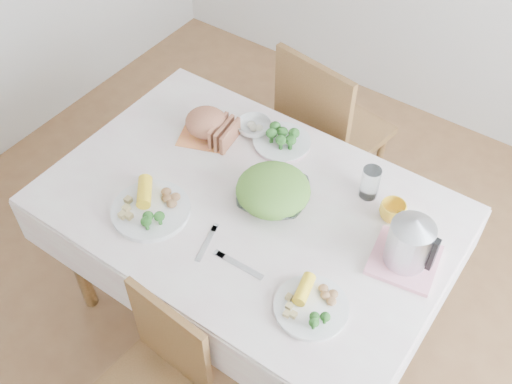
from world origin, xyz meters
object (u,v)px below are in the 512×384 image
Objects in this scene: dinner_plate_left at (151,211)px; electric_kettle at (410,240)px; salad_bowl at (273,196)px; chair_far at (334,132)px; dining_table at (249,264)px; yellow_mug at (393,211)px; dinner_plate_right at (311,307)px.

dinner_plate_left is 0.93m from electric_kettle.
salad_bowl is 1.24× the size of electric_kettle.
dinner_plate_left is at bearing -157.64° from electric_kettle.
electric_kettle is at bearing 141.32° from chair_far.
chair_far is at bearing 133.21° from electric_kettle.
chair_far is at bearing 100.83° from salad_bowl.
dinner_plate_left is at bearing -137.69° from dining_table.
dinner_plate_left is 0.88m from yellow_mug.
yellow_mug is (0.47, 0.24, 0.43)m from dining_table.
chair_far is at bearing 132.75° from yellow_mug.
yellow_mug is (0.55, -0.59, 0.34)m from chair_far.
chair_far is 3.74× the size of salad_bowl.
electric_kettle is at bearing -50.48° from yellow_mug.
chair_far reaches higher than dinner_plate_right.
salad_bowl is 0.53m from electric_kettle.
yellow_mug reaches higher than dining_table.
dining_table is 14.28× the size of yellow_mug.
salad_bowl is 1.07× the size of dinner_plate_right.
chair_far is 4.65× the size of electric_kettle.
dining_table is 4.81× the size of dinner_plate_left.
chair_far is 9.92× the size of yellow_mug.
dining_table is 0.84m from chair_far.
yellow_mug is (0.04, 0.49, 0.03)m from dinner_plate_right.
yellow_mug is at bearing 141.94° from chair_far.
dinner_plate_right is at bearing -114.17° from electric_kettle.
electric_kettle is (0.52, 0.03, 0.09)m from salad_bowl.
salad_bowl is at bearing 138.96° from dinner_plate_right.
chair_far is 0.85m from salad_bowl.
salad_bowl is 0.45m from dinner_plate_left.
electric_kettle is at bearing 8.76° from dining_table.
dining_table is 6.70× the size of electric_kettle.
electric_kettle is (0.86, 0.33, 0.11)m from dinner_plate_left.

